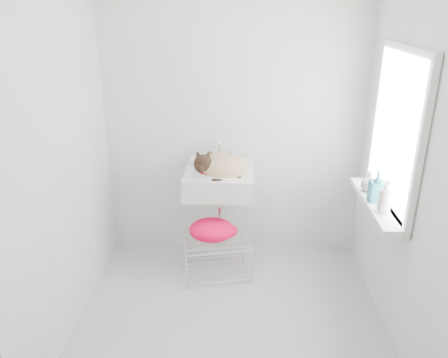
{
  "coord_description": "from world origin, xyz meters",
  "views": [
    {
      "loc": [
        0.05,
        -2.62,
        2.14
      ],
      "look_at": [
        -0.07,
        0.5,
        0.88
      ],
      "focal_mm": 35.32,
      "sensor_mm": 36.0,
      "label": 1
    }
  ],
  "objects_px": {
    "cat": "(220,168)",
    "wire_rack": "(216,258)",
    "sink": "(219,171)",
    "bottle_c": "(368,191)",
    "bottle_a": "(383,212)",
    "bottle_b": "(375,201)"
  },
  "relations": [
    {
      "from": "cat",
      "to": "bottle_b",
      "type": "distance_m",
      "value": 1.22
    },
    {
      "from": "cat",
      "to": "bottle_c",
      "type": "xyz_separation_m",
      "value": [
        1.1,
        -0.34,
        -0.04
      ]
    },
    {
      "from": "cat",
      "to": "wire_rack",
      "type": "bearing_deg",
      "value": -105.87
    },
    {
      "from": "bottle_c",
      "to": "sink",
      "type": "bearing_deg",
      "value": 162.35
    },
    {
      "from": "cat",
      "to": "bottle_a",
      "type": "distance_m",
      "value": 1.31
    },
    {
      "from": "sink",
      "to": "bottle_a",
      "type": "relative_size",
      "value": 2.99
    },
    {
      "from": "sink",
      "to": "bottle_b",
      "type": "height_order",
      "value": "sink"
    },
    {
      "from": "cat",
      "to": "wire_rack",
      "type": "relative_size",
      "value": 0.88
    },
    {
      "from": "sink",
      "to": "bottle_b",
      "type": "xyz_separation_m",
      "value": [
        1.12,
        -0.53,
        0.0
      ]
    },
    {
      "from": "sink",
      "to": "bottle_b",
      "type": "relative_size",
      "value": 2.61
    },
    {
      "from": "sink",
      "to": "wire_rack",
      "type": "distance_m",
      "value": 0.73
    },
    {
      "from": "bottle_a",
      "to": "bottle_b",
      "type": "distance_m",
      "value": 0.18
    },
    {
      "from": "wire_rack",
      "to": "bottle_c",
      "type": "height_order",
      "value": "bottle_c"
    },
    {
      "from": "bottle_c",
      "to": "bottle_b",
      "type": "bearing_deg",
      "value": -90.0
    },
    {
      "from": "bottle_b",
      "to": "bottle_c",
      "type": "distance_m",
      "value": 0.18
    },
    {
      "from": "sink",
      "to": "bottle_c",
      "type": "xyz_separation_m",
      "value": [
        1.12,
        -0.35,
        0.0
      ]
    },
    {
      "from": "sink",
      "to": "cat",
      "type": "bearing_deg",
      "value": -54.1
    },
    {
      "from": "sink",
      "to": "bottle_a",
      "type": "height_order",
      "value": "sink"
    },
    {
      "from": "bottle_b",
      "to": "bottle_c",
      "type": "height_order",
      "value": "bottle_b"
    },
    {
      "from": "bottle_a",
      "to": "bottle_b",
      "type": "xyz_separation_m",
      "value": [
        0.0,
        0.18,
        0.0
      ]
    },
    {
      "from": "sink",
      "to": "bottle_c",
      "type": "relative_size",
      "value": 3.72
    },
    {
      "from": "cat",
      "to": "bottle_a",
      "type": "height_order",
      "value": "cat"
    }
  ]
}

